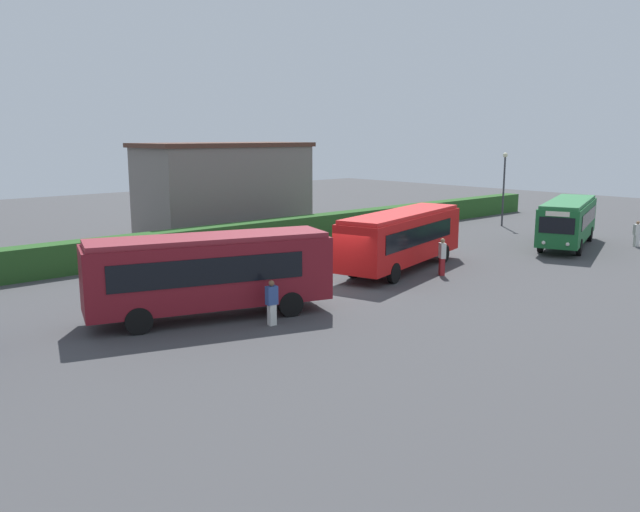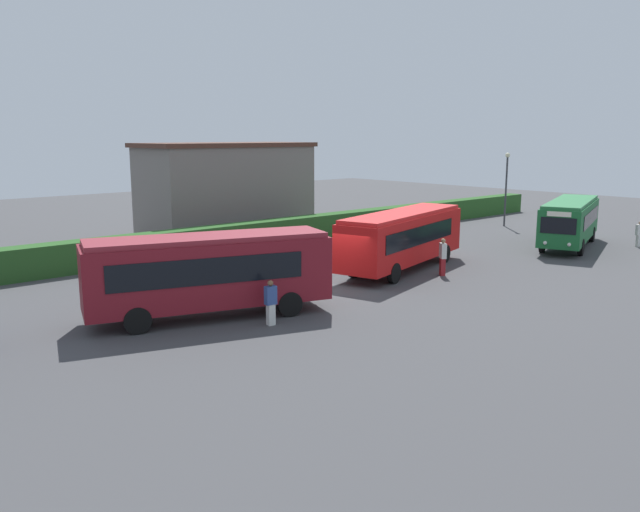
{
  "view_description": "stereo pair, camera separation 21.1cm",
  "coord_description": "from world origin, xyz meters",
  "px_view_note": "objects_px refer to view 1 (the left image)",
  "views": [
    {
      "loc": [
        -20.4,
        -21.32,
        7.05
      ],
      "look_at": [
        -0.77,
        0.42,
        1.57
      ],
      "focal_mm": 36.41,
      "sensor_mm": 36.0,
      "label": 1
    },
    {
      "loc": [
        -20.24,
        -21.46,
        7.05
      ],
      "look_at": [
        -0.77,
        0.42,
        1.57
      ],
      "focal_mm": 36.41,
      "sensor_mm": 36.0,
      "label": 2
    }
  ],
  "objects_px": {
    "bus_maroon": "(210,271)",
    "person_far": "(637,233)",
    "person_left": "(184,284)",
    "person_right": "(442,256)",
    "lamppost": "(504,181)",
    "bus_red": "(402,236)",
    "bus_green": "(568,220)",
    "person_center": "(272,302)"
  },
  "relations": [
    {
      "from": "bus_maroon",
      "to": "person_far",
      "type": "height_order",
      "value": "bus_maroon"
    },
    {
      "from": "person_left",
      "to": "person_far",
      "type": "xyz_separation_m",
      "value": [
        29.08,
        -6.53,
        -0.05
      ]
    },
    {
      "from": "person_right",
      "to": "person_far",
      "type": "relative_size",
      "value": 1.15
    },
    {
      "from": "person_far",
      "to": "lamppost",
      "type": "relative_size",
      "value": 0.29
    },
    {
      "from": "bus_red",
      "to": "person_left",
      "type": "distance_m",
      "value": 12.47
    },
    {
      "from": "bus_green",
      "to": "person_far",
      "type": "height_order",
      "value": "bus_green"
    },
    {
      "from": "person_left",
      "to": "person_far",
      "type": "height_order",
      "value": "person_left"
    },
    {
      "from": "person_far",
      "to": "lamppost",
      "type": "distance_m",
      "value": 11.62
    },
    {
      "from": "bus_green",
      "to": "person_left",
      "type": "height_order",
      "value": "bus_green"
    },
    {
      "from": "bus_maroon",
      "to": "person_right",
      "type": "xyz_separation_m",
      "value": [
        12.99,
        -1.25,
        -0.86
      ]
    },
    {
      "from": "person_right",
      "to": "person_far",
      "type": "bearing_deg",
      "value": 22.99
    },
    {
      "from": "person_left",
      "to": "bus_green",
      "type": "bearing_deg",
      "value": 109.46
    },
    {
      "from": "bus_green",
      "to": "person_right",
      "type": "height_order",
      "value": "bus_green"
    },
    {
      "from": "bus_red",
      "to": "person_left",
      "type": "relative_size",
      "value": 5.95
    },
    {
      "from": "person_center",
      "to": "person_far",
      "type": "relative_size",
      "value": 1.04
    },
    {
      "from": "bus_red",
      "to": "person_far",
      "type": "relative_size",
      "value": 6.23
    },
    {
      "from": "bus_green",
      "to": "person_center",
      "type": "distance_m",
      "value": 24.8
    },
    {
      "from": "person_far",
      "to": "lamppost",
      "type": "height_order",
      "value": "lamppost"
    },
    {
      "from": "person_right",
      "to": "person_center",
      "type": "bearing_deg",
      "value": -140.86
    },
    {
      "from": "bus_red",
      "to": "bus_green",
      "type": "relative_size",
      "value": 1.07
    },
    {
      "from": "person_right",
      "to": "lamppost",
      "type": "relative_size",
      "value": 0.33
    },
    {
      "from": "person_left",
      "to": "bus_maroon",
      "type": "bearing_deg",
      "value": 23.26
    },
    {
      "from": "bus_red",
      "to": "bus_green",
      "type": "bearing_deg",
      "value": -24.78
    },
    {
      "from": "bus_green",
      "to": "person_right",
      "type": "relative_size",
      "value": 5.06
    },
    {
      "from": "bus_maroon",
      "to": "lamppost",
      "type": "bearing_deg",
      "value": 30.78
    },
    {
      "from": "person_right",
      "to": "lamppost",
      "type": "bearing_deg",
      "value": 57.47
    },
    {
      "from": "bus_maroon",
      "to": "lamppost",
      "type": "xyz_separation_m",
      "value": [
        31.24,
        6.85,
        1.68
      ]
    },
    {
      "from": "lamppost",
      "to": "person_far",
      "type": "bearing_deg",
      "value": -100.2
    },
    {
      "from": "bus_maroon",
      "to": "bus_red",
      "type": "bearing_deg",
      "value": 23.26
    },
    {
      "from": "person_right",
      "to": "person_left",
      "type": "bearing_deg",
      "value": -161.77
    },
    {
      "from": "person_left",
      "to": "person_far",
      "type": "bearing_deg",
      "value": 104.61
    },
    {
      "from": "lamppost",
      "to": "person_center",
      "type": "bearing_deg",
      "value": -162.88
    },
    {
      "from": "person_center",
      "to": "person_far",
      "type": "xyz_separation_m",
      "value": [
        28.1,
        -1.85,
        -0.04
      ]
    },
    {
      "from": "bus_red",
      "to": "person_right",
      "type": "relative_size",
      "value": 5.4
    },
    {
      "from": "bus_green",
      "to": "person_left",
      "type": "xyz_separation_m",
      "value": [
        -25.73,
        3.53,
        -0.82
      ]
    },
    {
      "from": "lamppost",
      "to": "bus_green",
      "type": "bearing_deg",
      "value": -123.35
    },
    {
      "from": "bus_red",
      "to": "bus_maroon",
      "type": "bearing_deg",
      "value": 170.0
    },
    {
      "from": "person_left",
      "to": "lamppost",
      "type": "relative_size",
      "value": 0.3
    },
    {
      "from": "bus_red",
      "to": "lamppost",
      "type": "bearing_deg",
      "value": 2.35
    },
    {
      "from": "bus_red",
      "to": "person_center",
      "type": "xyz_separation_m",
      "value": [
        -11.41,
        -3.48,
        -0.88
      ]
    },
    {
      "from": "bus_red",
      "to": "person_center",
      "type": "height_order",
      "value": "bus_red"
    },
    {
      "from": "lamppost",
      "to": "bus_red",
      "type": "bearing_deg",
      "value": -162.8
    }
  ]
}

